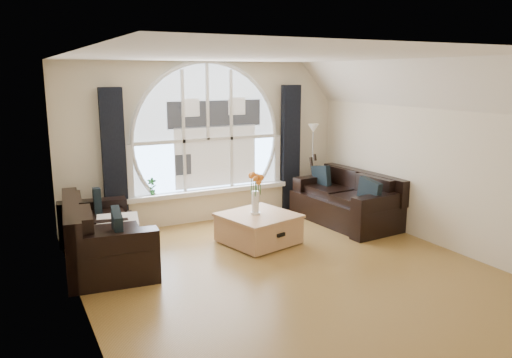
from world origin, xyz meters
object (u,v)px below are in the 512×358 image
sofa_left (104,234)px  potted_plant (152,186)px  vase_flowers (255,188)px  floor_lamp (312,167)px  guitar (311,181)px  coffee_chest (258,227)px  sofa_right (345,200)px

sofa_left → potted_plant: (1.02, 1.25, 0.29)m
sofa_left → vase_flowers: size_ratio=2.79×
sofa_left → floor_lamp: bearing=20.6°
floor_lamp → guitar: bearing=-164.3°
coffee_chest → vase_flowers: 0.60m
potted_plant → vase_flowers: bearing=-51.3°
sofa_left → sofa_right: size_ratio=1.01×
floor_lamp → potted_plant: bearing=176.0°
vase_flowers → potted_plant: size_ratio=2.43×
sofa_left → vase_flowers: bearing=0.9°
coffee_chest → floor_lamp: bearing=21.8°
floor_lamp → guitar: 0.27m
coffee_chest → guitar: (1.76, 1.27, 0.29)m
coffee_chest → sofa_right: bearing=-5.0°
sofa_right → coffee_chest: 1.84m
sofa_right → floor_lamp: (-0.02, 1.00, 0.40)m
sofa_right → vase_flowers: bearing=-177.1°
sofa_right → floor_lamp: size_ratio=1.20×
sofa_left → potted_plant: potted_plant is taller
sofa_right → vase_flowers: 1.91m
vase_flowers → sofa_left: bearing=174.9°
vase_flowers → potted_plant: vase_flowers is taller
sofa_left → sofa_right: sofa_left is taller
potted_plant → floor_lamp: bearing=-4.0°
coffee_chest → floor_lamp: floor_lamp is taller
vase_flowers → guitar: bearing=34.4°
coffee_chest → vase_flowers: size_ratio=1.42×
sofa_left → vase_flowers: 2.23m
vase_flowers → sofa_right: bearing=7.3°
potted_plant → coffee_chest: bearing=-51.3°
sofa_right → floor_lamp: 1.08m
sofa_left → potted_plant: 1.64m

